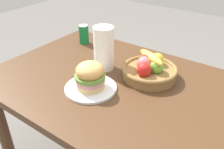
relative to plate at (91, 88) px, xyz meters
name	(u,v)px	position (x,y,z in m)	size (l,w,h in m)	color
dining_table	(123,100)	(0.10, 0.13, -0.11)	(1.40, 0.90, 0.75)	#4C301C
plate	(91,88)	(0.00, 0.00, 0.00)	(0.25, 0.25, 0.01)	white
sandwich	(90,76)	(0.00, 0.00, 0.07)	(0.15, 0.15, 0.13)	#E5BC75
soda_can	(84,34)	(-0.40, 0.41, 0.06)	(0.07, 0.07, 0.13)	#147238
fruit_basket	(149,69)	(0.18, 0.27, 0.04)	(0.29, 0.29, 0.14)	olive
paper_towel_roll	(104,48)	(-0.08, 0.21, 0.11)	(0.11, 0.11, 0.24)	white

